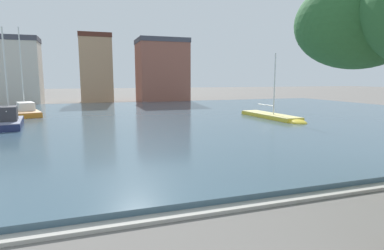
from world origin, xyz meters
TOP-DOWN VIEW (x-y plane):
  - harbor_water at (0.00, 31.52)m, footprint 81.11×44.87m
  - quay_edge_coping at (0.00, 8.84)m, footprint 81.11×0.50m
  - sailboat_navy at (-8.08, 29.38)m, footprint 2.60×6.99m
  - sailboat_orange at (-8.53, 39.14)m, footprint 4.53×9.60m
  - sailboat_yellow at (15.70, 26.66)m, footprint 2.29×9.21m
  - townhouse_narrow_midrow at (-12.81, 57.25)m, footprint 8.27×5.66m
  - townhouse_corner_house at (0.00, 59.63)m, footprint 5.62×5.30m
  - townhouse_tall_gabled at (11.48, 57.03)m, footprint 8.84×7.58m

SIDE VIEW (x-z plane):
  - quay_edge_coping at x=0.00m, z-range 0.00..0.12m
  - harbor_water at x=0.00m, z-range 0.00..0.33m
  - sailboat_yellow at x=15.70m, z-range -2.98..3.74m
  - sailboat_orange at x=-8.53m, z-range -4.31..5.49m
  - sailboat_navy at x=-8.08m, z-range -3.51..4.85m
  - townhouse_narrow_midrow at x=-12.81m, z-range 0.01..10.89m
  - townhouse_tall_gabled at x=11.48m, z-range 0.01..11.38m
  - townhouse_corner_house at x=0.00m, z-range 0.02..12.16m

